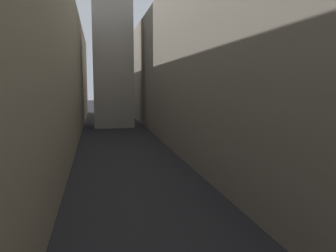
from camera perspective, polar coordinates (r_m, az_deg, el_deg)
name	(u,v)px	position (r m, az deg, el deg)	size (l,w,h in m)	color
ground_plane	(123,148)	(42.40, -7.53, -3.60)	(264.00, 264.00, 0.00)	#232326
building_block_left	(28,70)	(44.33, -22.30, 8.70)	(10.81, 108.00, 18.94)	gray
building_block_right	(208,68)	(45.97, 6.62, 9.64)	(11.83, 108.00, 19.83)	gray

